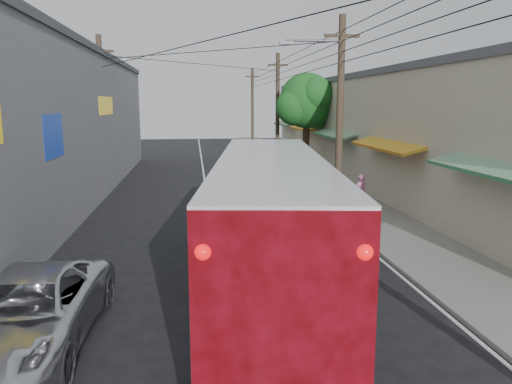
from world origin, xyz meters
TOP-DOWN VIEW (x-y plane):
  - sidewalk at (6.50, 20.00)m, footprint 3.00×80.00m
  - building_right at (10.99, 22.00)m, footprint 7.09×40.00m
  - building_left at (-8.50, 18.00)m, footprint 7.20×36.00m
  - utility_poles at (3.13, 20.33)m, footprint 11.80×45.28m
  - street_tree at (6.87, 26.02)m, footprint 4.40×4.00m
  - coach_bus at (1.23, 5.27)m, footprint 3.86×11.90m
  - jeepney at (-3.80, 2.89)m, footprint 2.58×5.21m
  - parked_suv at (4.31, 18.00)m, footprint 2.98×6.54m
  - parked_car_mid at (4.60, 20.00)m, footprint 1.98×4.13m
  - parked_car_far at (3.82, 33.18)m, footprint 1.68×4.55m
  - pedestrian_near at (6.35, 13.54)m, footprint 0.65×0.52m
  - pedestrian_far at (5.40, 11.51)m, footprint 0.72×0.57m

SIDE VIEW (x-z plane):
  - sidewalk at x=6.50m, z-range 0.00..0.12m
  - parked_car_mid at x=4.60m, z-range 0.00..1.36m
  - jeepney at x=-3.80m, z-range 0.00..1.42m
  - parked_car_far at x=3.82m, z-range 0.00..1.49m
  - pedestrian_far at x=5.40m, z-range 0.12..1.58m
  - pedestrian_near at x=6.35m, z-range 0.12..1.68m
  - parked_suv at x=4.31m, z-range 0.00..1.85m
  - coach_bus at x=1.23m, z-range 0.06..3.43m
  - building_right at x=10.99m, z-range 0.03..6.28m
  - building_left at x=-8.50m, z-range 0.03..7.28m
  - utility_poles at x=3.13m, z-range 0.13..8.13m
  - street_tree at x=6.87m, z-range 1.37..7.97m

